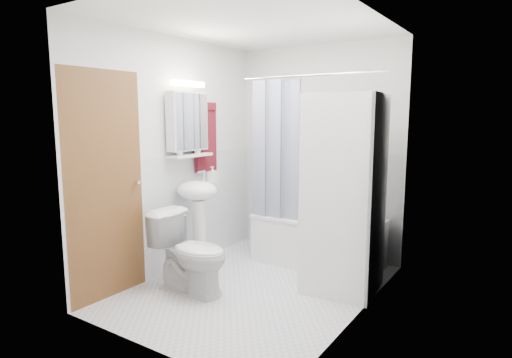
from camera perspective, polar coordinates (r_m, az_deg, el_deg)
The scene contains 20 objects.
floor at distance 4.17m, azimuth -0.02°, elevation -14.25°, with size 2.60×2.60×0.00m, color silver.
room_walls at distance 3.85m, azimuth -0.02°, elevation 6.62°, with size 2.60×2.60×2.60m.
wainscot at distance 4.22m, azimuth 2.18°, elevation -5.41°, with size 1.98×2.58×2.58m.
door at distance 4.11m, azimuth -15.50°, elevation -0.40°, with size 0.05×2.00×2.00m.
bathtub at distance 4.74m, azimuth 8.24°, elevation -7.82°, with size 1.36×0.65×0.52m.
tub_spout at distance 4.84m, azimuth 12.20°, elevation -0.84°, with size 0.04×0.04×0.12m, color silver.
curtain_rod at distance 4.33m, azimuth 7.21°, elevation 13.56°, with size 0.02×0.02×1.54m, color silver.
shower_curtain at distance 4.52m, azimuth 2.50°, elevation 3.89°, with size 0.55×0.02×1.45m.
sink at distance 4.44m, azimuth -7.76°, elevation -3.39°, with size 0.44×0.37×1.04m.
medicine_cabinet at distance 4.48m, azimuth -9.09°, elevation 7.79°, with size 0.13×0.50×0.71m.
shelf at distance 4.49m, azimuth -8.84°, elevation 3.13°, with size 0.18×0.54×0.03m, color silver.
shower_caddy at distance 4.77m, azimuth 12.83°, elevation 2.73°, with size 0.22×0.06×0.02m, color silver.
towel at distance 4.75m, azimuth -6.74°, elevation 5.73°, with size 0.07×0.32×0.77m.
washer_dryer at distance 3.98m, azimuth 11.63°, elevation -1.97°, with size 0.70×0.69×1.80m.
toilet at distance 4.01m, azimuth -8.69°, elevation -9.75°, with size 0.42×0.74×0.73m, color white.
soap_pump at distance 4.52m, azimuth -5.80°, elevation 0.02°, with size 0.08×0.17×0.08m, color gray.
shelf_bottle at distance 4.38m, azimuth -10.17°, elevation 3.58°, with size 0.07×0.18×0.07m, color gray.
shelf_cup at distance 4.58m, azimuth -7.85°, elevation 4.04°, with size 0.10×0.09×0.10m, color gray.
shampoo_a at distance 4.80m, azimuth 11.72°, elevation 3.71°, with size 0.13×0.17×0.13m, color gray.
shampoo_b at distance 4.76m, azimuth 13.05°, elevation 3.32°, with size 0.08×0.21×0.08m, color #2A3DAA.
Camera 1 is at (2.12, -3.21, 1.62)m, focal length 30.00 mm.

